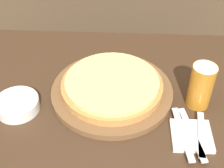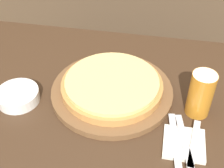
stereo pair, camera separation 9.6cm
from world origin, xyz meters
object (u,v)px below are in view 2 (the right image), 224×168
at_px(beer_glass, 201,92).
at_px(fork, 175,140).
at_px(dinner_knife, 184,142).
at_px(pizza_on_board, 112,88).
at_px(spoon, 194,143).
at_px(side_bowl, 18,96).

distance_m(beer_glass, fork, 0.16).
bearing_deg(dinner_knife, pizza_on_board, 143.95).
xyz_separation_m(dinner_knife, spoon, (0.02, 0.00, 0.00)).
height_order(beer_glass, side_bowl, beer_glass).
bearing_deg(side_bowl, dinner_knife, -9.33).
relative_size(pizza_on_board, spoon, 2.35).
xyz_separation_m(pizza_on_board, side_bowl, (-0.28, -0.08, -0.01)).
distance_m(side_bowl, dinner_knife, 0.51).
height_order(pizza_on_board, dinner_knife, pizza_on_board).
height_order(side_bowl, dinner_knife, side_bowl).
bearing_deg(dinner_knife, spoon, 0.00).
xyz_separation_m(pizza_on_board, beer_glass, (0.26, -0.03, 0.05)).
height_order(pizza_on_board, side_bowl, pizza_on_board).
bearing_deg(fork, side_bowl, 170.19).
bearing_deg(side_bowl, fork, -9.81).
height_order(beer_glass, fork, beer_glass).
distance_m(fork, dinner_knife, 0.02).
relative_size(pizza_on_board, fork, 2.00).
bearing_deg(side_bowl, pizza_on_board, 16.40).
xyz_separation_m(side_bowl, dinner_knife, (0.50, -0.08, -0.00)).
relative_size(side_bowl, spoon, 0.80).
distance_m(dinner_knife, spoon, 0.02).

